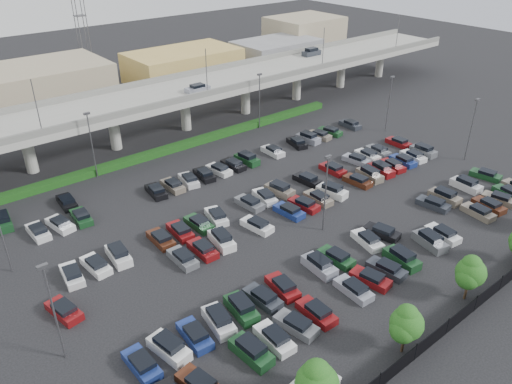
{
  "coord_description": "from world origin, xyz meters",
  "views": [
    {
      "loc": [
        -39.97,
        -43.68,
        34.67
      ],
      "look_at": [
        -2.57,
        2.21,
        2.0
      ],
      "focal_mm": 35.0,
      "sensor_mm": 36.0,
      "label": 1
    }
  ],
  "objects": [
    {
      "name": "hedge",
      "position": [
        0.0,
        25.0,
        0.55
      ],
      "size": [
        66.0,
        1.6,
        1.1
      ],
      "primitive_type": "cube",
      "color": "#153910",
      "rests_on": "ground"
    },
    {
      "name": "distant_buildings",
      "position": [
        12.38,
        61.81,
        3.74
      ],
      "size": [
        138.0,
        24.0,
        9.0
      ],
      "color": "gray",
      "rests_on": "ground"
    },
    {
      "name": "light_poles",
      "position": [
        -4.13,
        2.0,
        6.24
      ],
      "size": [
        66.9,
        48.38,
        10.3
      ],
      "color": "#4B4A4F",
      "rests_on": "ground"
    },
    {
      "name": "overpass",
      "position": [
        -0.21,
        32.01,
        6.97
      ],
      "size": [
        150.0,
        13.0,
        15.8
      ],
      "color": "#9B9B93",
      "rests_on": "ground"
    },
    {
      "name": "comm_tower",
      "position": [
        4.0,
        74.0,
        15.61
      ],
      "size": [
        2.4,
        2.4,
        30.0
      ],
      "color": "#4B4A4F",
      "rests_on": "ground"
    },
    {
      "name": "ground",
      "position": [
        0.0,
        0.0,
        0.0
      ],
      "size": [
        280.0,
        280.0,
        0.0
      ],
      "primitive_type": "plane",
      "color": "black"
    },
    {
      "name": "fence",
      "position": [
        -0.05,
        -28.0,
        0.9
      ],
      "size": [
        70.0,
        0.1,
        2.0
      ],
      "color": "black",
      "rests_on": "ground"
    },
    {
      "name": "tree_row",
      "position": [
        0.7,
        -26.53,
        3.52
      ],
      "size": [
        65.07,
        3.66,
        5.94
      ],
      "color": "#332316",
      "rests_on": "ground"
    },
    {
      "name": "parked_cars",
      "position": [
        -0.54,
        -3.56,
        0.6
      ],
      "size": [
        63.05,
        41.63,
        1.67
      ],
      "color": "gray",
      "rests_on": "ground"
    }
  ]
}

